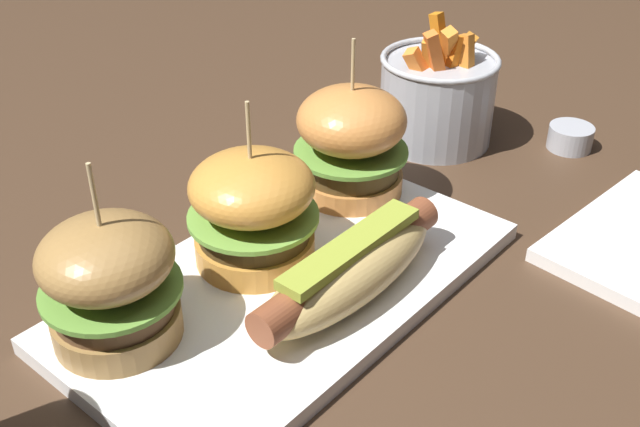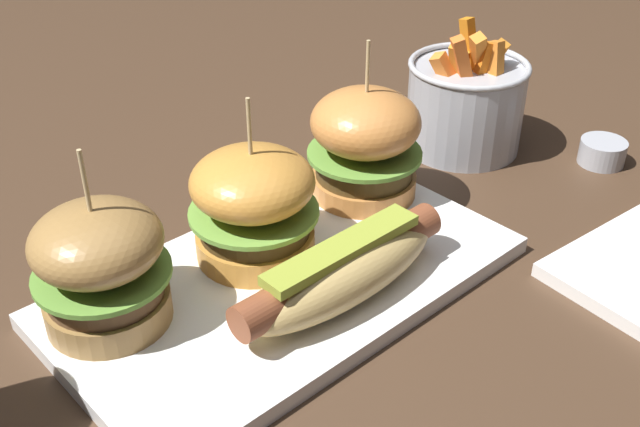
# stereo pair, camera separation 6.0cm
# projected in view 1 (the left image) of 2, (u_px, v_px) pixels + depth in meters

# --- Properties ---
(ground_plane) EXTENTS (3.00, 3.00, 0.00)m
(ground_plane) POSITION_uv_depth(u_px,v_px,m) (290.00, 290.00, 0.60)
(ground_plane) COLOR #422D1E
(platter_main) EXTENTS (0.36, 0.20, 0.01)m
(platter_main) POSITION_uv_depth(u_px,v_px,m) (290.00, 283.00, 0.60)
(platter_main) COLOR white
(platter_main) RESTS_ON ground
(hot_dog) EXTENTS (0.19, 0.06, 0.05)m
(hot_dog) POSITION_uv_depth(u_px,v_px,m) (350.00, 269.00, 0.56)
(hot_dog) COLOR tan
(hot_dog) RESTS_ON platter_main
(slider_left) EXTENTS (0.10, 0.10, 0.14)m
(slider_left) POSITION_uv_depth(u_px,v_px,m) (110.00, 281.00, 0.51)
(slider_left) COLOR olive
(slider_left) RESTS_ON platter_main
(slider_center) EXTENTS (0.10, 0.10, 0.14)m
(slider_center) POSITION_uv_depth(u_px,v_px,m) (256.00, 207.00, 0.59)
(slider_center) COLOR #CA8837
(slider_center) RESTS_ON platter_main
(slider_right) EXTENTS (0.10, 0.10, 0.14)m
(slider_right) POSITION_uv_depth(u_px,v_px,m) (351.00, 141.00, 0.68)
(slider_right) COLOR #C97E3E
(slider_right) RESTS_ON platter_main
(fries_bucket) EXTENTS (0.12, 0.12, 0.14)m
(fries_bucket) POSITION_uv_depth(u_px,v_px,m) (437.00, 97.00, 0.79)
(fries_bucket) COLOR #A8AAB2
(fries_bucket) RESTS_ON ground
(sauce_ramekin) EXTENTS (0.05, 0.05, 0.02)m
(sauce_ramekin) POSITION_uv_depth(u_px,v_px,m) (570.00, 137.00, 0.80)
(sauce_ramekin) COLOR #A8AAB2
(sauce_ramekin) RESTS_ON ground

